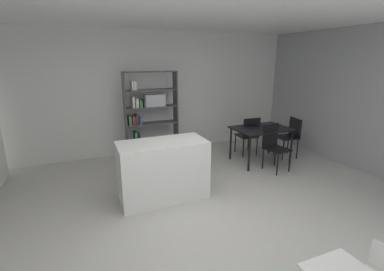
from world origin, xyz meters
name	(u,v)px	position (x,y,z in m)	size (l,w,h in m)	color
ground_plane	(208,219)	(0.00, 0.00, 0.00)	(9.90, 9.90, 0.00)	beige
back_partition	(148,94)	(0.00, 3.19, 1.39)	(7.19, 0.06, 2.77)	silver
kitchen_island	(163,170)	(-0.39, 0.85, 0.47)	(1.36, 0.64, 0.94)	white
open_bookshelf	(149,111)	(-0.09, 2.83, 1.05)	(1.16, 0.30, 1.90)	#4C4C51
dining_table	(261,131)	(2.01, 1.57, 0.68)	(1.17, 0.83, 0.75)	black
dining_chair_far	(249,133)	(2.00, 2.00, 0.53)	(0.44, 0.47, 0.89)	black
dining_chair_near	(274,144)	(1.99, 1.13, 0.53)	(0.46, 0.49, 0.91)	black
dining_chair_window_side	(290,134)	(2.80, 1.55, 0.54)	(0.47, 0.47, 0.89)	black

